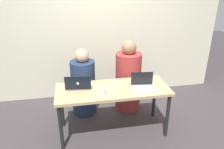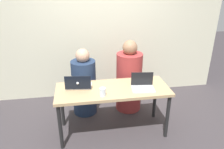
% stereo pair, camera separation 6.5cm
% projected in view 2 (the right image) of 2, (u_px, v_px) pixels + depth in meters
% --- Properties ---
extents(ground_plane, '(12.00, 12.00, 0.00)m').
position_uv_depth(ground_plane, '(113.00, 130.00, 3.27)').
color(ground_plane, '#3A3437').
extents(back_wall, '(4.50, 0.10, 2.63)m').
position_uv_depth(back_wall, '(101.00, 26.00, 3.89)').
color(back_wall, beige).
rests_on(back_wall, ground).
extents(desk, '(1.55, 0.61, 0.71)m').
position_uv_depth(desk, '(113.00, 93.00, 3.02)').
color(desk, tan).
rests_on(desk, ground).
extents(person_on_left, '(0.47, 0.47, 1.11)m').
position_uv_depth(person_on_left, '(84.00, 85.00, 3.55)').
color(person_on_left, '#20304D').
rests_on(person_on_left, ground).
extents(person_on_right, '(0.45, 0.45, 1.21)m').
position_uv_depth(person_on_right, '(129.00, 80.00, 3.65)').
color(person_on_right, '#9C3231').
rests_on(person_on_right, ground).
extents(laptop_front_right, '(0.33, 0.26, 0.21)m').
position_uv_depth(laptop_front_right, '(143.00, 85.00, 2.97)').
color(laptop_front_right, silver).
rests_on(laptop_front_right, desk).
extents(laptop_back_left, '(0.37, 0.26, 0.21)m').
position_uv_depth(laptop_back_left, '(79.00, 85.00, 2.98)').
color(laptop_back_left, silver).
rests_on(laptop_back_left, desk).
extents(water_glass_left, '(0.08, 0.08, 0.11)m').
position_uv_depth(water_glass_left, '(103.00, 93.00, 2.78)').
color(water_glass_left, silver).
rests_on(water_glass_left, desk).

